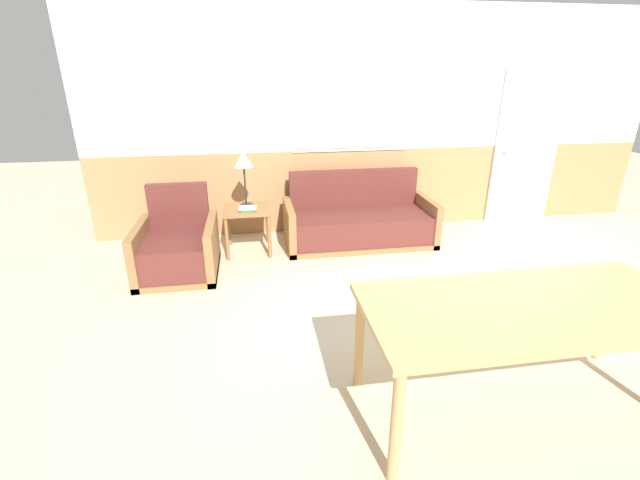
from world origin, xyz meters
The scene contains 9 objects.
ground_plane centered at (0.00, 0.00, 0.00)m, with size 16.00×16.00×0.00m, color beige.
wall_back centered at (-0.02, 2.63, 1.36)m, with size 7.20×0.09×2.70m.
couch centered at (-0.43, 2.08, 0.25)m, with size 1.76×0.77×0.83m.
armchair centered at (-2.47, 1.58, 0.25)m, with size 0.78×0.86×0.85m.
side_table centered at (-1.75, 2.01, 0.43)m, with size 0.52×0.52×0.52m.
table_lamp centered at (-1.75, 2.11, 1.02)m, with size 0.21×0.21×0.62m.
book_stack centered at (-1.74, 1.92, 0.54)m, with size 0.21×0.17×0.04m.
dining_table centered at (-0.16, -0.76, 0.67)m, with size 1.91×0.85×0.74m.
entry_door centered at (1.95, 2.57, 0.99)m, with size 0.89×0.09×1.99m.
Camera 1 is at (-1.67, -2.63, 1.96)m, focal length 24.00 mm.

